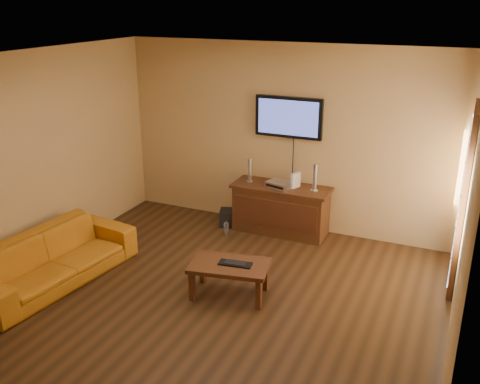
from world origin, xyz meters
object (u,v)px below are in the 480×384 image
Objects in this scene: game_console at (296,180)px; keyboard at (235,264)px; bottle at (226,229)px; sofa at (52,251)px; media_console at (281,209)px; television at (289,117)px; subwoofer at (228,218)px; speaker_left at (250,171)px; av_receiver at (280,184)px; speaker_right at (315,179)px; coffee_table at (229,268)px.

game_console is 1.99m from keyboard.
sofa is at bearing -123.11° from bottle.
bottle is (-0.68, -0.44, -0.26)m from media_console.
television is 1.77m from subwoofer.
television is 3.92× the size of subwoofer.
sofa is 2.23m from keyboard.
bottle is (1.34, 2.06, -0.31)m from sofa.
speaker_left is 0.51m from av_receiver.
subwoofer is 1.18× the size of bottle.
television is at bearing 90.00° from media_console.
speaker_left is (1.52, 2.50, 0.46)m from sofa.
subwoofer is (-0.80, -0.10, -0.23)m from media_console.
sofa is 9.81× the size of bottle.
game_console is (-0.29, 0.03, -0.07)m from speaker_right.
coffee_table is at bearing -87.99° from media_console.
subwoofer is at bearing 117.24° from keyboard.
coffee_table is 2.16m from sofa.
av_receiver is at bearing 94.59° from keyboard.
speaker_right is at bearing 79.63° from keyboard.
media_console is 3.69× the size of speaker_right.
av_receiver is (-0.01, -0.27, -0.92)m from television.
television is 2.80× the size of speaker_left.
speaker_left is at bearing -153.58° from game_console.
media_console is 0.84m from subwoofer.
bottle is 1.72m from keyboard.
speaker_left is (-0.57, 1.94, 0.53)m from coffee_table.
game_console is (0.13, 1.96, 0.47)m from coffee_table.
speaker_right is (0.42, 1.93, 0.54)m from coffee_table.
sofa reaches higher than keyboard.
television is 1.00× the size of coffee_table.
media_console is at bearing -179.75° from speaker_right.
speaker_left is at bearing 68.43° from bottle.
sofa is 8.35× the size of subwoofer.
speaker_right is (0.49, 0.00, 0.53)m from media_console.
av_receiver is at bearing -32.30° from sofa.
keyboard is at bearing -69.56° from av_receiver.
keyboard reaches higher than subwoofer.
subwoofer is (-0.80, -0.33, -1.55)m from television.
game_console reaches higher than av_receiver.
subwoofer is at bearing -175.31° from speaker_right.
game_console is at bearing 35.16° from av_receiver.
speaker_left is 1.64× the size of bottle.
sofa is 3.19m from av_receiver.
keyboard is at bearing -68.09° from sofa.
television is at bearing 160.20° from game_console.
coffee_table is (0.07, -2.15, -1.33)m from television.
media_console is 4.05× the size of speaker_left.
sofa is 6.05× the size of av_receiver.
television is (0.00, 0.23, 1.31)m from media_console.
speaker_left is 1.40× the size of subwoofer.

